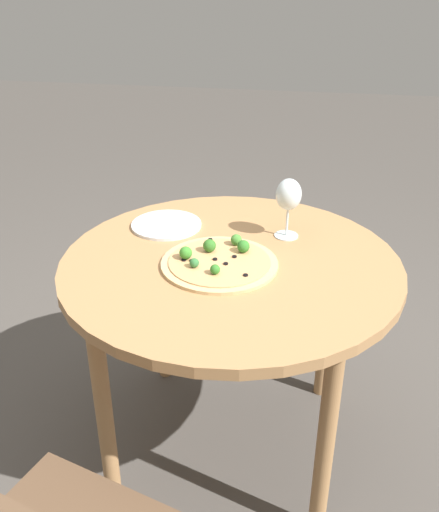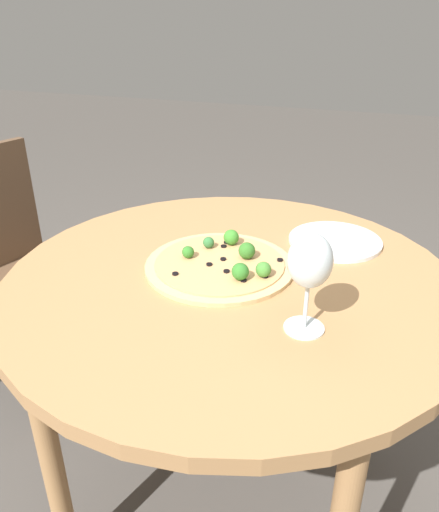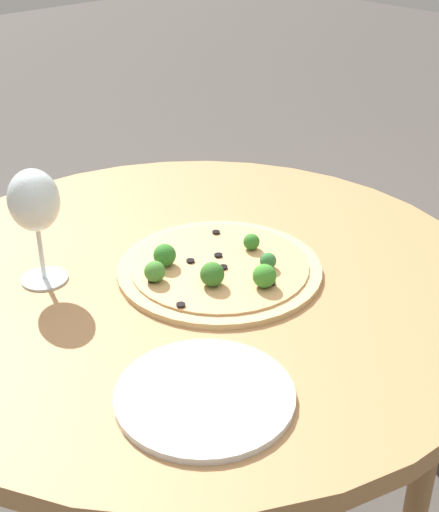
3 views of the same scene
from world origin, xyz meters
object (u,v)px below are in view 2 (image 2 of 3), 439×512
(chair, at_px, (15,268))
(wine_glass, at_px, (310,264))
(plate_near, at_px, (335,241))
(pizza, at_px, (222,263))

(chair, bearing_deg, wine_glass, -94.57)
(chair, distance_m, plate_near, 1.09)
(chair, relative_size, pizza, 2.50)
(chair, xyz_separation_m, plate_near, (0.01, 1.06, 0.27))
(chair, bearing_deg, pizza, -88.68)
(chair, height_order, wine_glass, wine_glass)
(wine_glass, bearing_deg, plate_near, 179.05)
(plate_near, bearing_deg, wine_glass, -0.95)
(chair, xyz_separation_m, wine_glass, (0.41, 1.05, 0.40))
(wine_glass, relative_size, plate_near, 0.83)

